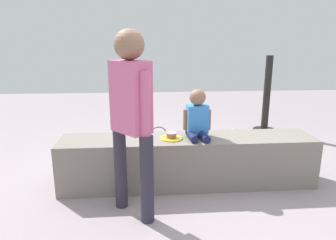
# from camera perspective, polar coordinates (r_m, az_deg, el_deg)

# --- Properties ---
(ground_plane) EXTENTS (12.00, 12.00, 0.00)m
(ground_plane) POSITION_cam_1_polar(r_m,az_deg,el_deg) (3.23, 3.71, -11.81)
(ground_plane) COLOR gray
(concrete_ledge) EXTENTS (2.56, 0.48, 0.50)m
(concrete_ledge) POSITION_cam_1_polar(r_m,az_deg,el_deg) (3.13, 3.79, -7.69)
(concrete_ledge) COLOR gray
(concrete_ledge) RESTS_ON ground_plane
(child_seated) EXTENTS (0.28, 0.32, 0.48)m
(child_seated) POSITION_cam_1_polar(r_m,az_deg,el_deg) (3.01, 5.55, 0.67)
(child_seated) COLOR #161D4A
(child_seated) RESTS_ON concrete_ledge
(adult_standing) EXTENTS (0.35, 0.37, 1.53)m
(adult_standing) POSITION_cam_1_polar(r_m,az_deg,el_deg) (2.39, -6.99, 2.13)
(adult_standing) COLOR #2C2836
(adult_standing) RESTS_ON ground_plane
(cake_plate) EXTENTS (0.22, 0.22, 0.07)m
(cake_plate) POSITION_cam_1_polar(r_m,az_deg,el_deg) (2.98, 0.65, -3.20)
(cake_plate) COLOR yellow
(cake_plate) RESTS_ON concrete_ledge
(gift_bag) EXTENTS (0.18, 0.13, 0.29)m
(gift_bag) POSITION_cam_1_polar(r_m,az_deg,el_deg) (4.26, 12.87, -3.69)
(gift_bag) COLOR #59C6B2
(gift_bag) RESTS_ON ground_plane
(railing_post) EXTENTS (0.36, 0.36, 1.23)m
(railing_post) POSITION_cam_1_polar(r_m,az_deg,el_deg) (5.14, 18.06, 3.03)
(railing_post) COLOR black
(railing_post) RESTS_ON ground_plane
(water_bottle_near_gift) EXTENTS (0.06, 0.06, 0.20)m
(water_bottle_near_gift) POSITION_cam_1_polar(r_m,az_deg,el_deg) (4.01, 15.65, -5.60)
(water_bottle_near_gift) COLOR silver
(water_bottle_near_gift) RESTS_ON ground_plane
(water_bottle_far_side) EXTENTS (0.07, 0.07, 0.18)m
(water_bottle_far_side) POSITION_cam_1_polar(r_m,az_deg,el_deg) (3.76, -4.95, -6.56)
(water_bottle_far_side) COLOR silver
(water_bottle_far_side) RESTS_ON ground_plane
(party_cup_red) EXTENTS (0.09, 0.09, 0.11)m
(party_cup_red) POSITION_cam_1_polar(r_m,az_deg,el_deg) (3.98, 9.38, -5.94)
(party_cup_red) COLOR red
(party_cup_red) RESTS_ON ground_plane
(cake_box_white) EXTENTS (0.35, 0.35, 0.14)m
(cake_box_white) POSITION_cam_1_polar(r_m,az_deg,el_deg) (4.19, -12.19, -4.80)
(cake_box_white) COLOR white
(cake_box_white) RESTS_ON ground_plane
(handbag_black_leather) EXTENTS (0.32, 0.12, 0.32)m
(handbag_black_leather) POSITION_cam_1_polar(r_m,az_deg,el_deg) (4.15, -1.76, -4.09)
(handbag_black_leather) COLOR black
(handbag_black_leather) RESTS_ON ground_plane
(handbag_brown_canvas) EXTENTS (0.31, 0.11, 0.30)m
(handbag_brown_canvas) POSITION_cam_1_polar(r_m,az_deg,el_deg) (3.82, -13.98, -6.29)
(handbag_brown_canvas) COLOR brown
(handbag_brown_canvas) RESTS_ON ground_plane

